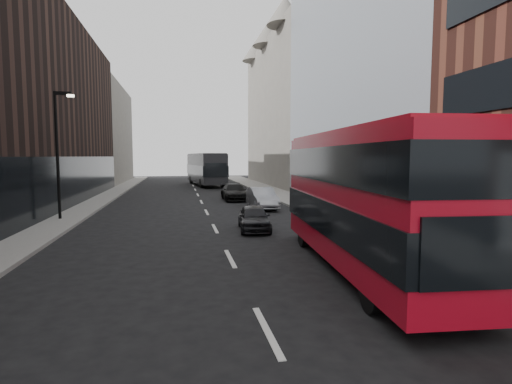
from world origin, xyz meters
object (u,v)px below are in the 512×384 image
car_a (254,218)px  car_c (234,192)px  grey_bus (206,168)px  street_lamp (59,146)px  red_bus (363,194)px  car_b (262,198)px

car_a → car_c: (0.93, 13.65, 0.06)m
car_c → grey_bus: bearing=93.3°
street_lamp → car_c: size_ratio=1.50×
car_a → grey_bus: bearing=95.9°
red_bus → car_b: 15.40m
street_lamp → car_b: bearing=14.5°
red_bus → car_a: (-2.09, 7.43, -1.82)m
red_bus → car_b: (-0.03, 15.31, -1.70)m
grey_bus → car_b: size_ratio=2.84×
street_lamp → red_bus: (12.16, -12.17, -1.75)m
car_a → street_lamp: bearing=160.1°
red_bus → car_b: size_ratio=2.49×
red_bus → car_c: 21.19m
car_b → car_c: car_b is taller
street_lamp → car_b: street_lamp is taller
grey_bus → car_c: (1.19, -17.37, -1.46)m
red_bus → grey_bus: bearing=98.2°
car_b → car_a: bearing=-105.1°
street_lamp → car_b: (12.13, 3.14, -3.45)m
grey_bus → car_a: bearing=-96.3°
street_lamp → car_a: (10.07, -4.74, -3.57)m
street_lamp → car_c: bearing=39.0°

